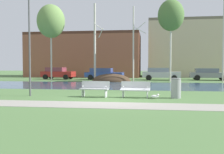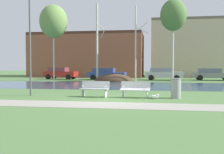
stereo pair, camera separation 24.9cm
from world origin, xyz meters
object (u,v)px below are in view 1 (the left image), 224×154
(bench_right, at_px, (135,89))
(parked_van_nearest_red, at_px, (58,73))
(trash_bin, at_px, (176,88))
(seagull, at_px, (155,96))
(parked_wagon_fourth_grey, at_px, (209,74))
(parked_sedan_second_blue, at_px, (104,74))
(bench_left, at_px, (95,88))
(streetlamp, at_px, (29,28))
(parked_hatch_third_silver, at_px, (161,74))

(bench_right, xyz_separation_m, parked_van_nearest_red, (-10.66, 17.69, 0.32))
(trash_bin, distance_m, seagull, 1.27)
(bench_right, bearing_deg, parked_van_nearest_red, 121.09)
(parked_wagon_fourth_grey, bearing_deg, parked_sedan_second_blue, -177.78)
(bench_left, distance_m, seagull, 3.35)
(parked_van_nearest_red, xyz_separation_m, parked_sedan_second_blue, (5.94, -0.24, -0.03))
(streetlamp, bearing_deg, parked_wagon_fourth_grey, 52.52)
(seagull, height_order, parked_van_nearest_red, parked_van_nearest_red)
(parked_wagon_fourth_grey, bearing_deg, trash_bin, -107.48)
(streetlamp, bearing_deg, parked_van_nearest_red, 104.74)
(seagull, bearing_deg, parked_hatch_third_silver, 86.39)
(seagull, distance_m, parked_hatch_third_silver, 17.89)
(bench_right, distance_m, streetlamp, 6.88)
(streetlamp, height_order, parked_hatch_third_silver, streetlamp)
(bench_left, relative_size, trash_bin, 1.54)
(bench_right, height_order, parked_sedan_second_blue, parked_sedan_second_blue)
(seagull, xyz_separation_m, streetlamp, (-7.05, 0.37, 3.71))
(seagull, xyz_separation_m, parked_van_nearest_red, (-11.72, 18.10, 0.66))
(streetlamp, distance_m, parked_hatch_third_silver, 19.54)
(bench_right, relative_size, trash_bin, 1.54)
(trash_bin, xyz_separation_m, seagull, (-1.10, -0.47, -0.42))
(bench_left, height_order, bench_right, same)
(bench_right, bearing_deg, parked_sedan_second_blue, 105.14)
(trash_bin, height_order, parked_sedan_second_blue, parked_sedan_second_blue)
(bench_left, bearing_deg, parked_hatch_third_silver, 75.75)
(bench_right, xyz_separation_m, parked_wagon_fourth_grey, (7.79, 17.93, 0.28))
(trash_bin, height_order, parked_hatch_third_silver, parked_hatch_third_silver)
(seagull, relative_size, parked_sedan_second_blue, 0.10)
(bench_left, bearing_deg, streetlamp, -179.21)
(trash_bin, distance_m, parked_hatch_third_silver, 17.38)
(parked_van_nearest_red, bearing_deg, streetlamp, -75.26)
(streetlamp, bearing_deg, bench_left, 0.79)
(streetlamp, relative_size, parked_hatch_third_silver, 1.30)
(trash_bin, relative_size, parked_sedan_second_blue, 0.23)
(parked_sedan_second_blue, bearing_deg, bench_right, -74.86)
(parked_van_nearest_red, height_order, parked_wagon_fourth_grey, parked_van_nearest_red)
(bench_right, xyz_separation_m, parked_hatch_third_silver, (2.18, 17.42, 0.30))
(parked_sedan_second_blue, bearing_deg, streetlamp, -94.17)
(parked_hatch_third_silver, height_order, parked_wagon_fourth_grey, parked_hatch_third_silver)
(bench_left, xyz_separation_m, parked_hatch_third_silver, (4.43, 17.42, 0.30))
(bench_right, height_order, streetlamp, streetlamp)
(seagull, distance_m, parked_sedan_second_blue, 18.79)
(bench_right, height_order, parked_hatch_third_silver, parked_hatch_third_silver)
(streetlamp, xyz_separation_m, parked_wagon_fourth_grey, (13.79, 17.98, -3.09))
(trash_bin, distance_m, parked_wagon_fourth_grey, 18.75)
(trash_bin, xyz_separation_m, parked_van_nearest_red, (-12.82, 17.64, 0.24))
(seagull, bearing_deg, parked_wagon_fourth_grey, 69.84)
(bench_left, distance_m, parked_wagon_fourth_grey, 20.55)
(parked_hatch_third_silver, bearing_deg, parked_wagon_fourth_grey, 5.17)
(bench_right, distance_m, trash_bin, 2.16)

